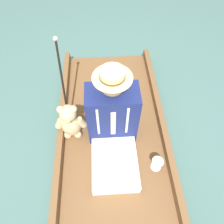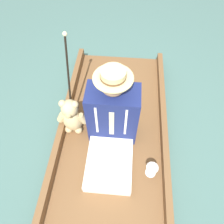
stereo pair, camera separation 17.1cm
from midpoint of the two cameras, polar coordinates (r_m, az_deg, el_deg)
The scene contains 7 objects.
ground_plane at distance 2.37m, azimuth -1.80°, elevation -9.63°, with size 16.00×16.00×0.00m, color #476B66.
punt_boat at distance 2.32m, azimuth -1.84°, elevation -8.95°, with size 1.13×2.72×0.21m.
seat_cushion at distance 2.50m, azimuth -2.74°, elevation 2.08°, with size 0.48×0.33×0.11m.
seated_person at distance 2.04m, azimuth -2.33°, elevation -2.62°, with size 0.47×0.82×0.89m.
teddy_bear at distance 2.21m, azimuth -12.99°, elevation -2.71°, with size 0.33×0.19×0.47m.
wine_glass at distance 2.11m, azimuth 9.45°, elevation -13.14°, with size 0.11×0.11×0.13m.
walking_cane at distance 2.18m, azimuth -15.16°, elevation 8.25°, with size 0.04×0.36×0.90m.
Camera 1 is at (0.07, 1.04, 2.13)m, focal length 35.00 mm.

